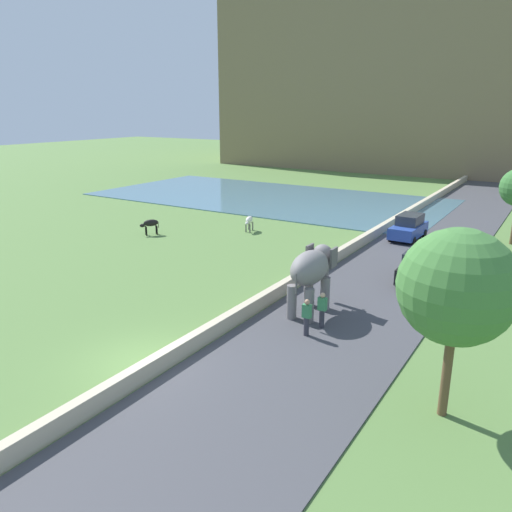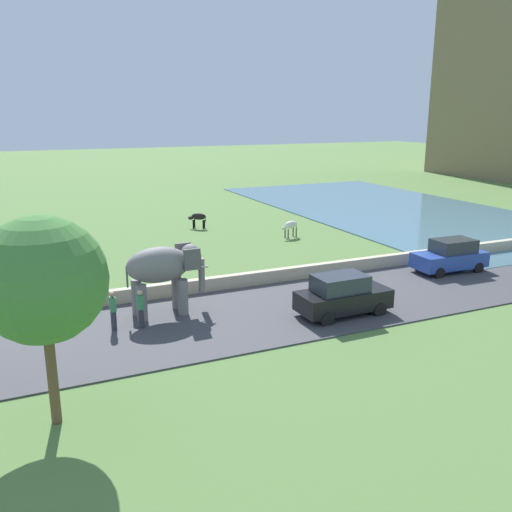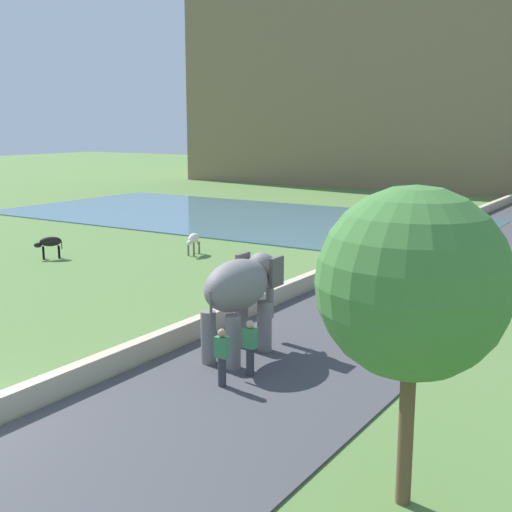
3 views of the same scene
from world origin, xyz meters
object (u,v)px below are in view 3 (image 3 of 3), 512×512
object	(u,v)px
elephant	(241,290)
car_blue	(420,247)
person_beside_elephant	(222,357)
car_black	(421,294)
cow_black	(50,243)
cow_white	(193,239)
person_trailing	(250,347)

from	to	relation	value
elephant	car_blue	world-z (taller)	elephant
person_beside_elephant	car_black	distance (m)	9.41
car_blue	cow_black	size ratio (longest dim) A/B	3.08
elephant	cow_white	size ratio (longest dim) A/B	2.44
person_trailing	car_blue	world-z (taller)	car_blue
person_beside_elephant	car_black	bearing A→B (deg)	76.47
cow_black	car_black	bearing A→B (deg)	-0.41
elephant	person_trailing	distance (m)	2.10
person_trailing	car_black	bearing A→B (deg)	76.19
cow_white	cow_black	world-z (taller)	same
car_blue	cow_black	world-z (taller)	car_blue
cow_black	person_beside_elephant	bearing A→B (deg)	-27.97
car_blue	elephant	bearing A→B (deg)	-90.03
elephant	person_beside_elephant	bearing A→B (deg)	-67.73
cow_white	cow_black	size ratio (longest dim) A/B	1.08
elephant	car_blue	size ratio (longest dim) A/B	0.86
elephant	car_blue	xyz separation A→B (m)	(0.01, 15.70, -1.14)
person_trailing	cow_white	xyz separation A→B (m)	(-12.11, 13.04, -0.04)
person_trailing	cow_black	size ratio (longest dim) A/B	1.24
person_beside_elephant	person_trailing	bearing A→B (deg)	78.67
person_beside_elephant	cow_white	size ratio (longest dim) A/B	1.15
person_beside_elephant	car_blue	size ratio (longest dim) A/B	0.40
car_black	car_blue	size ratio (longest dim) A/B	0.99
car_blue	car_black	bearing A→B (deg)	-70.48
elephant	cow_black	world-z (taller)	elephant
person_trailing	car_black	xyz separation A→B (m)	(1.99, 8.11, 0.03)
car_black	cow_white	xyz separation A→B (m)	(-14.10, 4.93, -0.06)
cow_white	car_blue	bearing A→B (deg)	19.86
person_beside_elephant	car_blue	bearing A→B (deg)	93.01
car_blue	cow_white	bearing A→B (deg)	-160.14
cow_white	cow_black	xyz separation A→B (m)	(-5.59, -4.79, 0.00)
car_blue	cow_white	size ratio (longest dim) A/B	2.85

